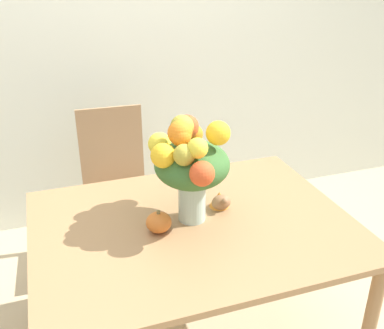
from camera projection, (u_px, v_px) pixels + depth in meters
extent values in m
cube|color=silver|center=(123.00, 32.00, 2.99)|extent=(8.00, 0.06, 2.70)
cube|color=#9E754C|center=(193.00, 226.00, 2.02)|extent=(1.42, 1.07, 0.03)
cylinder|color=#9E754C|center=(369.00, 326.00, 1.96)|extent=(0.06, 0.06, 0.70)
cylinder|color=#9E754C|center=(49.00, 258.00, 2.40)|extent=(0.06, 0.06, 0.70)
cylinder|color=#9E754C|center=(267.00, 217.00, 2.78)|extent=(0.06, 0.06, 0.70)
cylinder|color=#B2CCBC|center=(192.00, 199.00, 2.01)|extent=(0.12, 0.12, 0.21)
cylinder|color=silver|center=(192.00, 208.00, 2.03)|extent=(0.11, 0.11, 0.11)
cylinder|color=#38662D|center=(197.00, 189.00, 2.00)|extent=(0.01, 0.01, 0.27)
cylinder|color=#38662D|center=(192.00, 188.00, 2.01)|extent=(0.00, 0.00, 0.27)
cylinder|color=#38662D|center=(187.00, 189.00, 1.99)|extent=(0.00, 0.01, 0.27)
cylinder|color=#38662D|center=(189.00, 192.00, 1.97)|extent=(0.00, 0.00, 0.27)
cylinder|color=#38662D|center=(195.00, 192.00, 1.97)|extent=(0.00, 0.00, 0.27)
ellipsoid|color=#38662D|center=(192.00, 164.00, 1.93)|extent=(0.33, 0.33, 0.20)
sphere|color=yellow|center=(218.00, 133.00, 1.85)|extent=(0.10, 0.10, 0.10)
sphere|color=orange|center=(193.00, 134.00, 2.09)|extent=(0.09, 0.09, 0.09)
sphere|color=orange|center=(181.00, 136.00, 1.84)|extent=(0.09, 0.09, 0.09)
sphere|color=orange|center=(180.00, 133.00, 1.85)|extent=(0.10, 0.10, 0.10)
sphere|color=#D64C23|center=(202.00, 174.00, 1.76)|extent=(0.10, 0.10, 0.10)
sphere|color=yellow|center=(160.00, 144.00, 2.00)|extent=(0.10, 0.10, 0.10)
sphere|color=yellow|center=(163.00, 156.00, 1.82)|extent=(0.10, 0.10, 0.10)
sphere|color=#AD9E33|center=(182.00, 127.00, 1.90)|extent=(0.10, 0.10, 0.10)
sphere|color=yellow|center=(198.00, 148.00, 1.77)|extent=(0.09, 0.09, 0.09)
sphere|color=#D64C23|center=(182.00, 136.00, 2.03)|extent=(0.08, 0.08, 0.08)
sphere|color=#AD9E33|center=(184.00, 155.00, 1.78)|extent=(0.09, 0.09, 0.09)
sphere|color=#D64C23|center=(187.00, 127.00, 2.04)|extent=(0.11, 0.11, 0.11)
ellipsoid|color=orange|center=(159.00, 222.00, 1.94)|extent=(0.11, 0.11, 0.09)
cylinder|color=brown|center=(158.00, 213.00, 1.92)|extent=(0.02, 0.02, 0.02)
ellipsoid|color=#936642|center=(221.00, 202.00, 2.11)|extent=(0.09, 0.07, 0.07)
cone|color=orange|center=(219.00, 199.00, 2.13)|extent=(0.09, 0.09, 0.08)
sphere|color=#936642|center=(225.00, 201.00, 2.07)|extent=(0.03, 0.03, 0.03)
cube|color=#9E7A56|center=(119.00, 201.00, 2.77)|extent=(0.44, 0.44, 0.02)
cylinder|color=#9E7A56|center=(97.00, 251.00, 2.68)|extent=(0.04, 0.04, 0.43)
cylinder|color=#9E7A56|center=(153.00, 242.00, 2.76)|extent=(0.04, 0.04, 0.43)
cylinder|color=#9E7A56|center=(92.00, 221.00, 2.97)|extent=(0.04, 0.04, 0.43)
cylinder|color=#9E7A56|center=(143.00, 214.00, 3.06)|extent=(0.04, 0.04, 0.43)
cube|color=#9E7A56|center=(111.00, 148.00, 2.83)|extent=(0.40, 0.04, 0.53)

